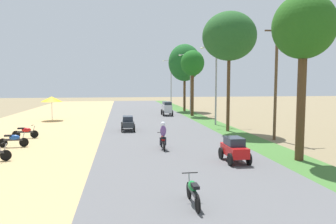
{
  "coord_description": "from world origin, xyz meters",
  "views": [
    {
      "loc": [
        -3.1,
        -1.39,
        3.99
      ],
      "look_at": [
        0.19,
        20.84,
        1.97
      ],
      "focal_mm": 34.38,
      "sensor_mm": 36.0,
      "label": 1
    }
  ],
  "objects_px": {
    "car_hatchback_red": "(234,149)",
    "streetlamp_far": "(171,79)",
    "parked_motorbike_third": "(26,131)",
    "car_van_silver": "(167,108)",
    "parked_motorbike_second": "(14,139)",
    "streetlamp_mid": "(191,79)",
    "median_tree_fourth": "(185,63)",
    "streetlamp_near": "(216,79)",
    "car_sedan_charcoal": "(128,123)",
    "motorbike_ahead_second": "(193,190)",
    "median_tree_second": "(229,37)",
    "median_tree_nearest": "(304,29)",
    "motorbike_ahead_third": "(163,136)",
    "utility_pole_near": "(276,80)",
    "vendor_umbrella": "(52,99)",
    "median_tree_third": "(192,64)"
  },
  "relations": [
    {
      "from": "car_hatchback_red",
      "to": "streetlamp_far",
      "type": "bearing_deg",
      "value": 85.39
    },
    {
      "from": "parked_motorbike_third",
      "to": "car_van_silver",
      "type": "height_order",
      "value": "car_van_silver"
    },
    {
      "from": "parked_motorbike_second",
      "to": "streetlamp_mid",
      "type": "height_order",
      "value": "streetlamp_mid"
    },
    {
      "from": "median_tree_fourth",
      "to": "streetlamp_near",
      "type": "xyz_separation_m",
      "value": [
        -0.07,
        -15.36,
        -2.49
      ]
    },
    {
      "from": "car_hatchback_red",
      "to": "car_sedan_charcoal",
      "type": "height_order",
      "value": "car_hatchback_red"
    },
    {
      "from": "car_sedan_charcoal",
      "to": "motorbike_ahead_second",
      "type": "height_order",
      "value": "car_sedan_charcoal"
    },
    {
      "from": "streetlamp_near",
      "to": "car_hatchback_red",
      "type": "bearing_deg",
      "value": -103.19
    },
    {
      "from": "median_tree_second",
      "to": "car_van_silver",
      "type": "relative_size",
      "value": 4.0
    },
    {
      "from": "car_van_silver",
      "to": "car_sedan_charcoal",
      "type": "bearing_deg",
      "value": -112.72
    },
    {
      "from": "parked_motorbike_second",
      "to": "car_van_silver",
      "type": "height_order",
      "value": "car_van_silver"
    },
    {
      "from": "streetlamp_near",
      "to": "streetlamp_far",
      "type": "distance_m",
      "value": 27.07
    },
    {
      "from": "median_tree_second",
      "to": "median_tree_nearest",
      "type": "bearing_deg",
      "value": -88.33
    },
    {
      "from": "motorbike_ahead_third",
      "to": "streetlamp_near",
      "type": "bearing_deg",
      "value": 58.83
    },
    {
      "from": "parked_motorbike_third",
      "to": "utility_pole_near",
      "type": "bearing_deg",
      "value": -9.47
    },
    {
      "from": "median_tree_nearest",
      "to": "car_sedan_charcoal",
      "type": "distance_m",
      "value": 15.47
    },
    {
      "from": "streetlamp_mid",
      "to": "streetlamp_near",
      "type": "bearing_deg",
      "value": -90.0
    },
    {
      "from": "vendor_umbrella",
      "to": "streetlamp_mid",
      "type": "bearing_deg",
      "value": 17.36
    },
    {
      "from": "car_van_silver",
      "to": "motorbike_ahead_third",
      "type": "height_order",
      "value": "car_van_silver"
    },
    {
      "from": "car_hatchback_red",
      "to": "motorbike_ahead_third",
      "type": "relative_size",
      "value": 1.11
    },
    {
      "from": "utility_pole_near",
      "to": "car_van_silver",
      "type": "height_order",
      "value": "utility_pole_near"
    },
    {
      "from": "median_tree_second",
      "to": "motorbike_ahead_third",
      "type": "height_order",
      "value": "median_tree_second"
    },
    {
      "from": "median_tree_nearest",
      "to": "streetlamp_near",
      "type": "xyz_separation_m",
      "value": [
        -0.11,
        14.28,
        -2.31
      ]
    },
    {
      "from": "car_hatchback_red",
      "to": "vendor_umbrella",
      "type": "bearing_deg",
      "value": 122.25
    },
    {
      "from": "median_tree_nearest",
      "to": "car_van_silver",
      "type": "bearing_deg",
      "value": 98.39
    },
    {
      "from": "parked_motorbike_third",
      "to": "utility_pole_near",
      "type": "xyz_separation_m",
      "value": [
        17.43,
        -2.91,
        3.67
      ]
    },
    {
      "from": "median_tree_second",
      "to": "median_tree_fourth",
      "type": "distance_m",
      "value": 19.45
    },
    {
      "from": "car_hatchback_red",
      "to": "car_van_silver",
      "type": "distance_m",
      "value": 23.37
    },
    {
      "from": "median_tree_second",
      "to": "utility_pole_near",
      "type": "relative_size",
      "value": 1.2
    },
    {
      "from": "median_tree_nearest",
      "to": "median_tree_third",
      "type": "bearing_deg",
      "value": 91.17
    },
    {
      "from": "parked_motorbike_second",
      "to": "streetlamp_mid",
      "type": "bearing_deg",
      "value": 51.81
    },
    {
      "from": "streetlamp_mid",
      "to": "streetlamp_far",
      "type": "relative_size",
      "value": 0.95
    },
    {
      "from": "median_tree_second",
      "to": "car_sedan_charcoal",
      "type": "relative_size",
      "value": 4.27
    },
    {
      "from": "median_tree_third",
      "to": "utility_pole_near",
      "type": "height_order",
      "value": "utility_pole_near"
    },
    {
      "from": "median_tree_fourth",
      "to": "vendor_umbrella",
      "type": "bearing_deg",
      "value": -149.98
    },
    {
      "from": "parked_motorbike_second",
      "to": "car_sedan_charcoal",
      "type": "xyz_separation_m",
      "value": [
        7.11,
        5.84,
        0.19
      ]
    },
    {
      "from": "parked_motorbike_third",
      "to": "median_tree_nearest",
      "type": "xyz_separation_m",
      "value": [
        15.75,
        -8.96,
        6.1
      ]
    },
    {
      "from": "streetlamp_far",
      "to": "motorbike_ahead_second",
      "type": "xyz_separation_m",
      "value": [
        -6.64,
        -46.54,
        -4.11
      ]
    },
    {
      "from": "motorbike_ahead_third",
      "to": "streetlamp_mid",
      "type": "bearing_deg",
      "value": 73.46
    },
    {
      "from": "vendor_umbrella",
      "to": "median_tree_third",
      "type": "height_order",
      "value": "median_tree_third"
    },
    {
      "from": "vendor_umbrella",
      "to": "utility_pole_near",
      "type": "bearing_deg",
      "value": -38.54
    },
    {
      "from": "parked_motorbike_second",
      "to": "median_tree_nearest",
      "type": "height_order",
      "value": "median_tree_nearest"
    },
    {
      "from": "vendor_umbrella",
      "to": "motorbike_ahead_second",
      "type": "xyz_separation_m",
      "value": [
        9.46,
        -25.48,
        -1.73
      ]
    },
    {
      "from": "vendor_umbrella",
      "to": "utility_pole_near",
      "type": "height_order",
      "value": "utility_pole_near"
    },
    {
      "from": "motorbike_ahead_third",
      "to": "median_tree_third",
      "type": "bearing_deg",
      "value": 72.35
    },
    {
      "from": "median_tree_second",
      "to": "median_tree_fourth",
      "type": "xyz_separation_m",
      "value": [
        0.26,
        19.43,
        -0.89
      ]
    },
    {
      "from": "vendor_umbrella",
      "to": "streetlamp_far",
      "type": "distance_m",
      "value": 26.61
    },
    {
      "from": "median_tree_fourth",
      "to": "streetlamp_far",
      "type": "xyz_separation_m",
      "value": [
        -0.07,
        11.71,
        -2.14
      ]
    },
    {
      "from": "parked_motorbike_third",
      "to": "median_tree_second",
      "type": "height_order",
      "value": "median_tree_second"
    },
    {
      "from": "vendor_umbrella",
      "to": "parked_motorbike_second",
      "type": "bearing_deg",
      "value": -87.42
    },
    {
      "from": "median_tree_second",
      "to": "car_hatchback_red",
      "type": "bearing_deg",
      "value": -107.21
    }
  ]
}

